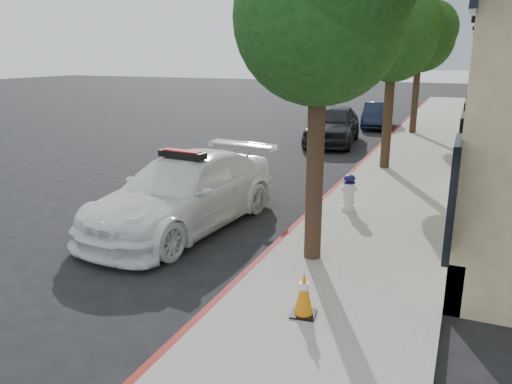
{
  "coord_description": "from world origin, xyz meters",
  "views": [
    {
      "loc": [
        5.25,
        -10.13,
        3.71
      ],
      "look_at": [
        1.45,
        -1.18,
        1.0
      ],
      "focal_mm": 35.0,
      "sensor_mm": 36.0,
      "label": 1
    }
  ],
  "objects_px": {
    "parked_car_far": "(377,115)",
    "traffic_cone": "(304,294)",
    "police_car": "(184,192)",
    "fire_hydrant": "(349,193)",
    "parked_car_mid": "(333,124)"
  },
  "relations": [
    {
      "from": "parked_car_far",
      "to": "traffic_cone",
      "type": "xyz_separation_m",
      "value": [
        2.49,
        -20.08,
        -0.16
      ]
    },
    {
      "from": "parked_car_mid",
      "to": "parked_car_far",
      "type": "height_order",
      "value": "parked_car_mid"
    },
    {
      "from": "parked_car_far",
      "to": "traffic_cone",
      "type": "relative_size",
      "value": 5.92
    },
    {
      "from": "police_car",
      "to": "parked_car_mid",
      "type": "xyz_separation_m",
      "value": [
        0.31,
        11.54,
        0.04
      ]
    },
    {
      "from": "fire_hydrant",
      "to": "traffic_cone",
      "type": "height_order",
      "value": "fire_hydrant"
    },
    {
      "from": "police_car",
      "to": "traffic_cone",
      "type": "xyz_separation_m",
      "value": [
        3.69,
        -2.94,
        -0.31
      ]
    },
    {
      "from": "parked_car_far",
      "to": "fire_hydrant",
      "type": "relative_size",
      "value": 4.5
    },
    {
      "from": "police_car",
      "to": "parked_car_far",
      "type": "distance_m",
      "value": 17.18
    },
    {
      "from": "parked_car_far",
      "to": "traffic_cone",
      "type": "bearing_deg",
      "value": -89.16
    },
    {
      "from": "police_car",
      "to": "fire_hydrant",
      "type": "xyz_separation_m",
      "value": [
        3.16,
        2.13,
        -0.22
      ]
    },
    {
      "from": "police_car",
      "to": "fire_hydrant",
      "type": "distance_m",
      "value": 3.82
    },
    {
      "from": "parked_car_mid",
      "to": "fire_hydrant",
      "type": "xyz_separation_m",
      "value": [
        2.85,
        -9.41,
        -0.25
      ]
    },
    {
      "from": "parked_car_mid",
      "to": "fire_hydrant",
      "type": "distance_m",
      "value": 9.84
    },
    {
      "from": "traffic_cone",
      "to": "parked_car_mid",
      "type": "bearing_deg",
      "value": 103.14
    },
    {
      "from": "parked_car_far",
      "to": "traffic_cone",
      "type": "distance_m",
      "value": 20.24
    }
  ]
}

